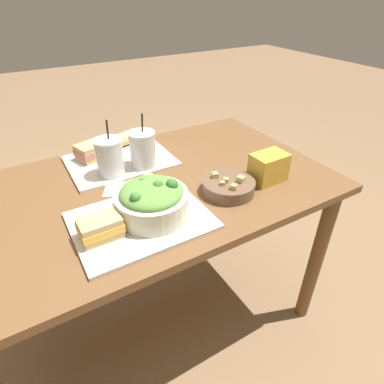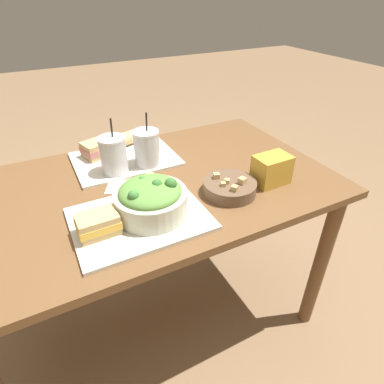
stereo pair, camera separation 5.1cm
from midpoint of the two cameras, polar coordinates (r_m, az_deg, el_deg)
name	(u,v)px [view 1 (the left image)]	position (r m, az deg, el deg)	size (l,w,h in m)	color
ground_plane	(161,314)	(1.74, -6.45, -20.77)	(12.00, 12.00, 0.00)	#846647
dining_table	(152,208)	(1.26, -8.31, -2.84)	(1.36, 0.82, 0.77)	brown
tray_near	(141,220)	(1.02, -10.44, -5.01)	(0.41, 0.31, 0.01)	beige
tray_far	(120,161)	(1.38, -13.65, 5.38)	(0.41, 0.31, 0.01)	beige
salad_bowl	(152,200)	(1.00, -8.55, -1.45)	(0.23, 0.23, 0.12)	beige
soup_bowl	(228,186)	(1.14, 5.22, 1.10)	(0.19, 0.19, 0.07)	brown
sandwich_near	(100,227)	(0.96, -17.45, -6.06)	(0.12, 0.09, 0.06)	tan
baguette_near	(138,189)	(1.11, -10.95, 0.58)	(0.16, 0.11, 0.06)	tan
sandwich_far	(93,151)	(1.40, -18.25, 6.95)	(0.15, 0.13, 0.06)	tan
baguette_far	(122,139)	(1.48, -13.27, 9.07)	(0.15, 0.10, 0.06)	tan
drink_cup_dark	(110,158)	(1.25, -15.55, 5.80)	(0.10, 0.10, 0.22)	silver
drink_cup_red	(143,150)	(1.28, -9.87, 7.32)	(0.10, 0.10, 0.21)	silver
chip_bag	(268,167)	(1.22, 12.27, 4.28)	(0.13, 0.09, 0.11)	gold
napkin_folded	(124,189)	(1.19, -13.27, 0.48)	(0.16, 0.15, 0.00)	white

